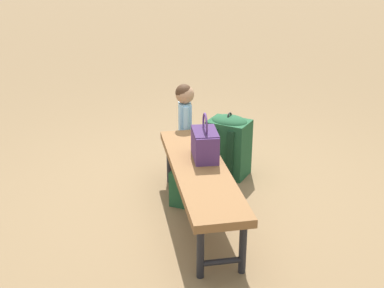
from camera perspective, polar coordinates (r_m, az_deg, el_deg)
ground_plane at (r=4.34m, az=0.77°, el=-5.89°), size 40.00×40.00×0.00m
park_bench at (r=3.81m, az=0.96°, el=-3.46°), size 1.65×0.67×0.45m
handbag at (r=3.91m, az=1.46°, el=0.13°), size 0.34×0.21×0.37m
child_standing at (r=4.61m, az=-0.81°, el=3.39°), size 0.22×0.17×0.83m
backpack_large at (r=4.62m, az=4.16°, el=0.01°), size 0.41×0.44×0.60m
backpack_small at (r=4.16m, az=-1.11°, el=-4.51°), size 0.25×0.22×0.35m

